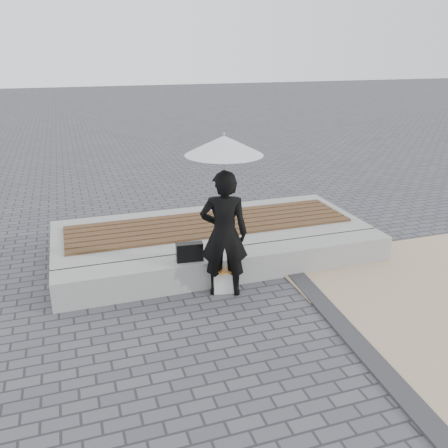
{
  "coord_description": "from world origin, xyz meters",
  "views": [
    {
      "loc": [
        -2.11,
        -4.25,
        3.14
      ],
      "look_at": [
        -0.28,
        1.23,
        1.0
      ],
      "focal_mm": 38.22,
      "sensor_mm": 36.0,
      "label": 1
    }
  ],
  "objects_px": {
    "handbag": "(189,252)",
    "canvas_tote": "(225,281)",
    "woman": "(224,234)",
    "parasol": "(224,145)",
    "seating_ledge": "(234,265)"
  },
  "relations": [
    {
      "from": "handbag",
      "to": "canvas_tote",
      "type": "bearing_deg",
      "value": -30.5
    },
    {
      "from": "handbag",
      "to": "woman",
      "type": "bearing_deg",
      "value": -33.41
    },
    {
      "from": "parasol",
      "to": "handbag",
      "type": "relative_size",
      "value": 3.41
    },
    {
      "from": "woman",
      "to": "parasol",
      "type": "distance_m",
      "value": 1.16
    },
    {
      "from": "seating_ledge",
      "to": "woman",
      "type": "distance_m",
      "value": 0.81
    },
    {
      "from": "seating_ledge",
      "to": "handbag",
      "type": "relative_size",
      "value": 13.69
    },
    {
      "from": "parasol",
      "to": "woman",
      "type": "bearing_deg",
      "value": 0.0
    },
    {
      "from": "seating_ledge",
      "to": "woman",
      "type": "height_order",
      "value": "woman"
    },
    {
      "from": "parasol",
      "to": "canvas_tote",
      "type": "relative_size",
      "value": 3.64
    },
    {
      "from": "seating_ledge",
      "to": "canvas_tote",
      "type": "distance_m",
      "value": 0.44
    },
    {
      "from": "parasol",
      "to": "canvas_tote",
      "type": "xyz_separation_m",
      "value": [
        0.02,
        0.01,
        -1.85
      ]
    },
    {
      "from": "seating_ledge",
      "to": "parasol",
      "type": "height_order",
      "value": "parasol"
    },
    {
      "from": "seating_ledge",
      "to": "canvas_tote",
      "type": "relative_size",
      "value": 14.62
    },
    {
      "from": "woman",
      "to": "seating_ledge",
      "type": "bearing_deg",
      "value": -109.36
    },
    {
      "from": "seating_ledge",
      "to": "parasol",
      "type": "relative_size",
      "value": 4.01
    }
  ]
}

